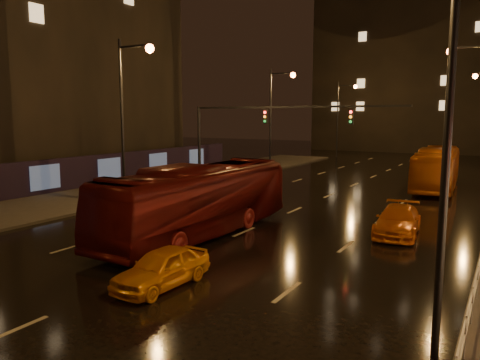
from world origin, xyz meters
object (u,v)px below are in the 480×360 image
object	(u,v)px
taxi_far	(398,221)
bus_red	(199,200)
bus_curb	(437,168)
taxi_near	(162,268)

from	to	relation	value
taxi_far	bus_red	bearing A→B (deg)	-154.57
bus_curb	bus_red	bearing A→B (deg)	-113.46
bus_red	taxi_near	world-z (taller)	bus_red
taxi_near	taxi_far	size ratio (longest dim) A/B	0.81
bus_red	taxi_near	bearing A→B (deg)	-64.14
bus_curb	taxi_near	world-z (taller)	bus_curb
taxi_far	bus_curb	bearing A→B (deg)	86.12
bus_curb	taxi_near	xyz separation A→B (m)	(-4.73, -26.52, -0.95)
bus_curb	taxi_far	size ratio (longest dim) A/B	2.48
taxi_far	taxi_near	bearing A→B (deg)	-121.09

